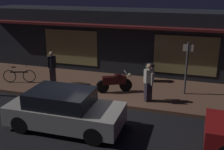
{
  "coord_description": "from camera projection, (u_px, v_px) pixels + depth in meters",
  "views": [
    {
      "loc": [
        3.65,
        -9.05,
        4.9
      ],
      "look_at": [
        0.08,
        2.4,
        0.95
      ],
      "focal_mm": 43.72,
      "sensor_mm": 36.0,
      "label": 1
    }
  ],
  "objects": [
    {
      "name": "parked_car_far",
      "position": [
        64.0,
        110.0,
        9.68
      ],
      "size": [
        4.12,
        1.81,
        1.42
      ],
      "color": "black",
      "rests_on": "ground_plane"
    },
    {
      "name": "sign_post",
      "position": [
        187.0,
        65.0,
        12.15
      ],
      "size": [
        0.44,
        0.09,
        2.4
      ],
      "color": "#47474C",
      "rests_on": "sidewalk_slab"
    },
    {
      "name": "bicycle_parked",
      "position": [
        19.0,
        76.0,
        13.94
      ],
      "size": [
        1.59,
        0.61,
        0.91
      ],
      "color": "black",
      "rests_on": "sidewalk_slab"
    },
    {
      "name": "person_bystander",
      "position": [
        149.0,
        82.0,
        11.51
      ],
      "size": [
        0.47,
        0.51,
        1.67
      ],
      "color": "#28232D",
      "rests_on": "sidewalk_slab"
    },
    {
      "name": "ground_plane",
      "position": [
        92.0,
        116.0,
        10.77
      ],
      "size": [
        60.0,
        60.0,
        0.0
      ],
      "primitive_type": "plane",
      "color": "black"
    },
    {
      "name": "motorcycle",
      "position": [
        115.0,
        82.0,
        12.64
      ],
      "size": [
        1.56,
        0.94,
        0.97
      ],
      "color": "black",
      "rests_on": "sidewalk_slab"
    },
    {
      "name": "storefront_building",
      "position": [
        131.0,
        41.0,
        16.0
      ],
      "size": [
        18.0,
        3.3,
        3.6
      ],
      "color": "black",
      "rests_on": "ground_plane"
    },
    {
      "name": "person_photographer",
      "position": [
        52.0,
        67.0,
        13.59
      ],
      "size": [
        0.43,
        0.6,
        1.67
      ],
      "color": "#28232D",
      "rests_on": "sidewalk_slab"
    },
    {
      "name": "trash_bin",
      "position": [
        150.0,
        72.0,
        14.09
      ],
      "size": [
        0.48,
        0.48,
        0.93
      ],
      "color": "#2D4C33",
      "rests_on": "sidewalk_slab"
    },
    {
      "name": "sidewalk_slab",
      "position": [
        114.0,
        88.0,
        13.47
      ],
      "size": [
        18.0,
        4.0,
        0.15
      ],
      "primitive_type": "cube",
      "color": "brown",
      "rests_on": "ground_plane"
    }
  ]
}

